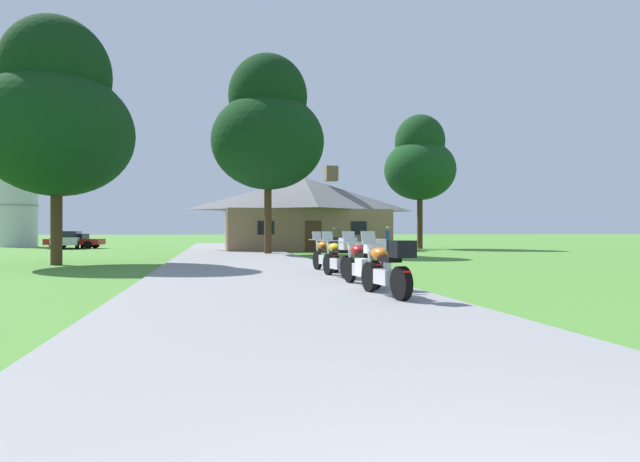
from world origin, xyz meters
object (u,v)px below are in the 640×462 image
Objects in this scene: bystander_olive_shirt_near_lodge at (334,238)px; tree_by_lodge_front at (268,128)px; motorcycle_orange_nearest_to_camera at (388,268)px; tree_right_of_lodge at (420,162)px; motorcycle_red_second_in_row at (365,263)px; parked_silver_suv_far_left at (68,239)px; tree_left_near at (57,115)px; metal_silo_distant at (18,201)px; parked_red_sedan_far_left at (75,241)px; motorcycle_yellow_third_in_row at (339,258)px; bystander_blue_shirt_beside_signpost at (388,239)px; motorcycle_orange_farthest_in_row at (327,254)px.

tree_by_lodge_front reaches higher than bystander_olive_shirt_near_lodge.
tree_by_lodge_front is at bearing 83.90° from motorcycle_orange_nearest_to_camera.
tree_right_of_lodge is at bearing 30.18° from tree_by_lodge_front.
motorcycle_red_second_in_row is 0.17× the size of tree_by_lodge_front.
bystander_olive_shirt_near_lodge is at bearing -38.31° from parked_silver_suv_far_left.
tree_left_near is at bearing -145.26° from tree_right_of_lodge.
motorcycle_red_second_in_row is 0.25× the size of metal_silo_distant.
motorcycle_red_second_in_row is at bearing 69.64° from bystander_olive_shirt_near_lodge.
bystander_olive_shirt_near_lodge is 22.26m from parked_red_sedan_far_left.
metal_silo_distant is at bearing 126.74° from parked_silver_suv_far_left.
motorcycle_yellow_third_in_row is at bearing -117.92° from tree_right_of_lodge.
motorcycle_red_second_in_row is at bearing -150.07° from parked_red_sedan_far_left.
tree_left_near is 0.84× the size of tree_by_lodge_front.
tree_by_lodge_front is at bearing -149.82° from tree_right_of_lodge.
motorcycle_orange_nearest_to_camera is 37.18m from parked_red_sedan_far_left.
tree_by_lodge_front is 20.80m from parked_silver_suv_far_left.
bystander_olive_shirt_near_lodge is at bearing -36.64° from metal_silo_distant.
bystander_blue_shirt_beside_signpost is at bearing 116.85° from bystander_olive_shirt_near_lodge.
tree_right_of_lodge is 28.68m from parked_silver_suv_far_left.
parked_silver_suv_far_left is at bearing -47.48° from metal_silo_distant.
parked_red_sedan_far_left is (6.14, -5.89, -3.46)m from metal_silo_distant.
motorcycle_orange_nearest_to_camera is 36.97m from parked_silver_suv_far_left.
bystander_olive_shirt_near_lodge is (4.07, 20.06, 0.32)m from motorcycle_red_second_in_row.
motorcycle_yellow_third_in_row is at bearing -69.27° from parked_silver_suv_far_left.
parked_silver_suv_far_left reaches higher than motorcycle_orange_farthest_in_row.
parked_silver_suv_far_left reaches higher than motorcycle_red_second_in_row.
bystander_blue_shirt_beside_signpost is (6.50, 16.68, 0.32)m from motorcycle_red_second_in_row.
tree_left_near is at bearing 125.12° from motorcycle_red_second_in_row.
tree_right_of_lodge is at bearing -152.82° from bystander_olive_shirt_near_lodge.
bystander_olive_shirt_near_lodge is 4.16m from bystander_blue_shirt_beside_signpost.
motorcycle_orange_farthest_in_row is at bearing 81.35° from motorcycle_orange_nearest_to_camera.
motorcycle_orange_nearest_to_camera is at bearing -177.56° from bystander_blue_shirt_beside_signpost.
bystander_olive_shirt_near_lodge is 0.17× the size of tree_left_near.
bystander_blue_shirt_beside_signpost is 26.19m from parked_red_sedan_far_left.
bystander_olive_shirt_near_lodge is (4.18, 21.91, 0.31)m from motorcycle_orange_nearest_to_camera.
motorcycle_red_second_in_row is at bearing -61.83° from metal_silo_distant.
tree_left_near reaches higher than parked_red_sedan_far_left.
tree_left_near is (-9.58, 12.67, 5.45)m from motorcycle_orange_nearest_to_camera.
motorcycle_orange_nearest_to_camera is at bearing -52.92° from tree_left_near.
tree_left_near is at bearing -68.48° from metal_silo_distant.
motorcycle_orange_farthest_in_row is at bearing 81.75° from motorcycle_red_second_in_row.
motorcycle_orange_farthest_in_row is 0.47× the size of parked_red_sedan_far_left.
metal_silo_distant is at bearing 73.34° from bystander_blue_shirt_beside_signpost.
motorcycle_yellow_third_in_row is 41.51m from metal_silo_distant.
tree_by_lodge_front reaches higher than motorcycle_yellow_third_in_row.
tree_right_of_lodge is (12.62, 26.29, 6.34)m from motorcycle_red_second_in_row.
bystander_blue_shirt_beside_signpost is 17.96m from tree_left_near.
metal_silo_distant is 1.87× the size of parked_red_sedan_far_left.
tree_left_near is (-16.18, -5.86, 5.14)m from bystander_blue_shirt_beside_signpost.
bystander_blue_shirt_beside_signpost reaches higher than parked_red_sedan_far_left.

